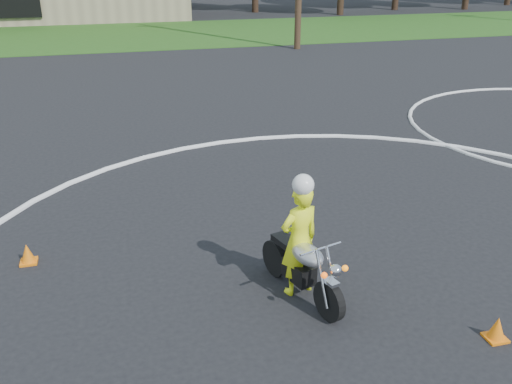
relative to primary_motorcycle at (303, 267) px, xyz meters
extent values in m
cube|color=#1E4714|center=(1.14, 24.51, -0.43)|extent=(120.00, 10.00, 0.02)
torus|color=silver|center=(1.14, 0.51, -0.43)|extent=(12.12, 12.12, 0.12)
cylinder|color=black|center=(0.16, -0.55, -0.18)|extent=(0.24, 0.53, 0.52)
cylinder|color=black|center=(-0.18, 0.61, -0.18)|extent=(0.24, 0.53, 0.52)
cube|color=black|center=(-0.02, 0.07, -0.10)|extent=(0.37, 0.52, 0.26)
ellipsoid|color=silver|center=(0.02, -0.09, 0.23)|extent=(0.45, 0.62, 0.24)
cube|color=black|center=(-0.10, 0.32, 0.20)|extent=(0.36, 0.56, 0.09)
cylinder|color=silver|center=(0.06, -0.51, 0.12)|extent=(0.12, 0.31, 0.70)
cylinder|color=silver|center=(0.21, -0.46, 0.12)|extent=(0.12, 0.31, 0.70)
cube|color=silver|center=(0.16, -0.57, 0.09)|extent=(0.17, 0.22, 0.04)
cylinder|color=white|center=(0.10, -0.34, 0.44)|extent=(0.59, 0.20, 0.03)
sphere|color=silver|center=(0.18, -0.63, 0.29)|extent=(0.16, 0.16, 0.16)
sphere|color=#FF590C|center=(0.03, -0.66, 0.27)|extent=(0.08, 0.08, 0.08)
sphere|color=orange|center=(0.33, -0.57, 0.27)|extent=(0.08, 0.08, 0.08)
cylinder|color=silver|center=(0.01, 0.44, -0.18)|extent=(0.26, 0.68, 0.07)
imported|color=#F0FF1A|center=(-0.01, 0.13, 0.32)|extent=(0.64, 0.51, 1.53)
sphere|color=silver|center=(0.00, 0.09, 1.11)|extent=(0.28, 0.28, 0.28)
cone|color=orange|center=(-3.56, 1.83, -0.29)|extent=(0.22, 0.22, 0.30)
cube|color=orange|center=(-3.56, 1.83, -0.43)|extent=(0.24, 0.24, 0.03)
cone|color=orange|center=(1.91, -1.42, -0.29)|extent=(0.22, 0.22, 0.30)
cube|color=orange|center=(1.91, -1.42, -0.43)|extent=(0.24, 0.24, 0.03)
camera|label=1|loc=(-2.19, -5.97, 3.80)|focal=40.00mm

